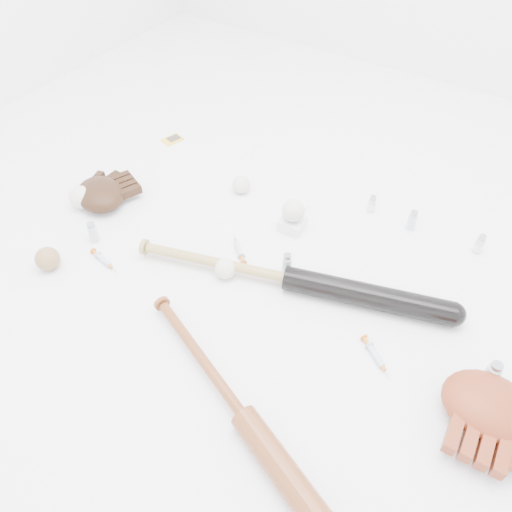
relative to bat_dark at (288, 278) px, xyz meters
The scene contains 21 objects.
bat_dark is the anchor object (origin of this frame).
bat_wood 0.45m from the bat_dark, 73.17° to the right, with size 0.90×0.07×0.07m, color brown, non-canonical shape.
glove_dark 0.75m from the bat_dark, behind, with size 0.23×0.23×0.08m, color black, non-canonical shape.
glove_tan 0.62m from the bat_dark, ahead, with size 0.26×0.26×0.10m, color maroon, non-canonical shape.
trading_card 0.90m from the bat_dark, 151.82° to the left, with size 0.06×0.08×0.00m, color gold.
pedestal 0.26m from the bat_dark, 116.75° to the left, with size 0.08×0.08×0.04m, color white.
baseball_on_pedestal 0.26m from the bat_dark, 116.75° to the left, with size 0.08×0.08×0.08m, color silver.
baseball_left 0.79m from the bat_dark, behind, with size 0.08×0.08×0.08m, color silver.
baseball_upper 0.47m from the bat_dark, 140.88° to the left, with size 0.06×0.06×0.06m, color silver.
baseball_mid 0.19m from the bat_dark, 160.13° to the right, with size 0.06×0.06×0.06m, color silver.
baseball_aged 0.74m from the bat_dark, 153.58° to the right, with size 0.07×0.07×0.07m, color olive.
syringe_0 0.59m from the bat_dark, 157.27° to the right, with size 0.14×0.02×0.02m, color #ADBCC6, non-canonical shape.
syringe_1 0.21m from the bat_dark, 168.22° to the left, with size 0.15×0.03×0.02m, color #ADBCC6, non-canonical shape.
syringe_2 0.30m from the bat_dark, 116.14° to the left, with size 0.17×0.03×0.02m, color #ADBCC6, non-canonical shape.
syringe_3 0.34m from the bat_dark, 15.67° to the right, with size 0.15×0.03×0.02m, color #ADBCC6, non-canonical shape.
vial_0 0.49m from the bat_dark, 63.60° to the left, with size 0.03×0.03×0.07m, color silver.
vial_1 0.63m from the bat_dark, 45.81° to the left, with size 0.03×0.03×0.07m, color silver.
vial_2 0.06m from the bat_dark, 123.61° to the left, with size 0.03×0.03×0.07m, color silver.
vial_3 0.59m from the bat_dark, ahead, with size 0.04×0.04×0.09m, color silver.
vial_4 0.66m from the bat_dark, 165.04° to the right, with size 0.03×0.03×0.08m, color silver.
vial_5 0.46m from the bat_dark, 80.91° to the left, with size 0.03×0.03×0.07m, color silver.
Camera 1 is at (0.53, -0.87, 1.16)m, focal length 35.00 mm.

